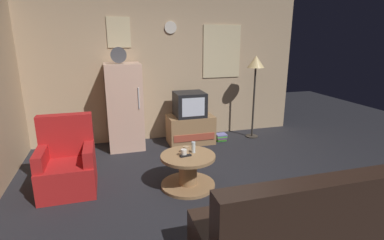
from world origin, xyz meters
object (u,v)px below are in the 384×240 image
at_px(mug_ceramic_tan, 186,150).
at_px(book_stack, 221,137).
at_px(couch, 297,232).
at_px(armchair, 68,165).
at_px(coffee_table, 188,171).
at_px(standing_lamp, 256,68).
at_px(fridge, 125,106).
at_px(remote_control, 186,156).
at_px(crt_tv, 190,104).
at_px(tv_stand, 190,129).
at_px(mug_ceramic_white, 184,153).
at_px(wine_glass, 193,147).

height_order(mug_ceramic_tan, book_stack, mug_ceramic_tan).
bearing_deg(couch, armchair, 135.64).
relative_size(coffee_table, mug_ceramic_tan, 8.00).
bearing_deg(standing_lamp, book_stack, -176.09).
height_order(standing_lamp, mug_ceramic_tan, standing_lamp).
bearing_deg(fridge, remote_control, -70.35).
distance_m(fridge, couch, 3.58).
bearing_deg(crt_tv, remote_control, -107.44).
relative_size(mug_ceramic_tan, remote_control, 0.60).
height_order(tv_stand, mug_ceramic_white, mug_ceramic_white).
height_order(mug_ceramic_tan, armchair, armchair).
relative_size(remote_control, armchair, 0.16).
bearing_deg(book_stack, crt_tv, 173.13).
distance_m(fridge, coffee_table, 1.93).
height_order(crt_tv, mug_ceramic_tan, crt_tv).
bearing_deg(mug_ceramic_tan, book_stack, 53.56).
height_order(tv_stand, mug_ceramic_tan, mug_ceramic_tan).
xyz_separation_m(coffee_table, mug_ceramic_white, (-0.06, -0.01, 0.27)).
distance_m(tv_stand, crt_tv, 0.48).
height_order(coffee_table, wine_glass, wine_glass).
xyz_separation_m(coffee_table, couch, (0.52, -1.62, 0.09)).
distance_m(tv_stand, mug_ceramic_white, 1.76).
bearing_deg(couch, fridge, 109.64).
bearing_deg(fridge, tv_stand, -4.29).
height_order(mug_ceramic_tan, remote_control, mug_ceramic_tan).
xyz_separation_m(standing_lamp, wine_glass, (-1.68, -1.55, -0.84)).
bearing_deg(remote_control, book_stack, 47.43).
distance_m(fridge, crt_tv, 1.16).
xyz_separation_m(tv_stand, wine_glass, (-0.41, -1.58, 0.26)).
distance_m(standing_lamp, mug_ceramic_tan, 2.50).
height_order(wine_glass, book_stack, wine_glass).
height_order(crt_tv, couch, crt_tv).
distance_m(wine_glass, couch, 1.75).
bearing_deg(crt_tv, wine_glass, -103.98).
bearing_deg(mug_ceramic_white, book_stack, 53.95).
height_order(fridge, mug_ceramic_white, fridge).
xyz_separation_m(fridge, couch, (1.20, -3.35, -0.44)).
height_order(tv_stand, coffee_table, tv_stand).
bearing_deg(couch, standing_lamp, 68.92).
bearing_deg(tv_stand, remote_control, -107.96).
bearing_deg(fridge, mug_ceramic_white, -70.64).
distance_m(mug_ceramic_white, remote_control, 0.05).
height_order(tv_stand, crt_tv, crt_tv).
bearing_deg(wine_glass, standing_lamp, 42.77).
bearing_deg(tv_stand, mug_ceramic_white, -108.78).
xyz_separation_m(mug_ceramic_white, remote_control, (0.02, -0.02, -0.03)).
relative_size(mug_ceramic_white, remote_control, 0.60).
relative_size(mug_ceramic_white, mug_ceramic_tan, 1.00).
bearing_deg(fridge, wine_glass, -65.37).
bearing_deg(book_stack, remote_control, -125.21).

